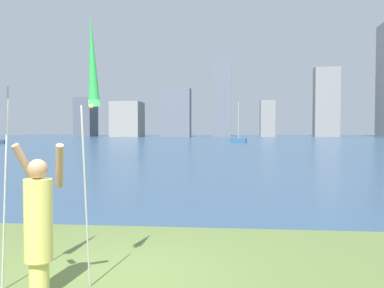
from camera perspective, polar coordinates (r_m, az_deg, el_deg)
ground at (r=56.88m, az=3.84°, el=0.03°), size 120.00×138.00×0.12m
person at (r=5.79m, az=-19.82°, el=-9.61°), size 0.70×0.52×1.92m
kite_flag_right at (r=5.98m, az=-13.20°, el=10.00°), size 0.16×0.60×3.62m
sailboat_3 at (r=59.92m, az=6.20°, el=0.55°), size 2.35×1.26×5.73m
skyline_tower_0 at (r=104.95m, az=-13.99°, el=3.50°), size 3.98×6.30×9.13m
skyline_tower_1 at (r=99.95m, az=-8.62°, el=3.28°), size 6.60×7.62×8.01m
skyline_tower_2 at (r=97.98m, az=-2.18°, el=4.22°), size 6.75×3.98×11.04m
skyline_tower_3 at (r=99.51m, az=4.05°, el=6.07°), size 4.20×3.16×17.59m
skyline_tower_4 at (r=98.84m, az=10.04°, el=3.35°), size 3.28×3.57×8.22m
skyline_tower_5 at (r=102.55m, az=17.52°, el=5.35°), size 5.56×3.42×15.77m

